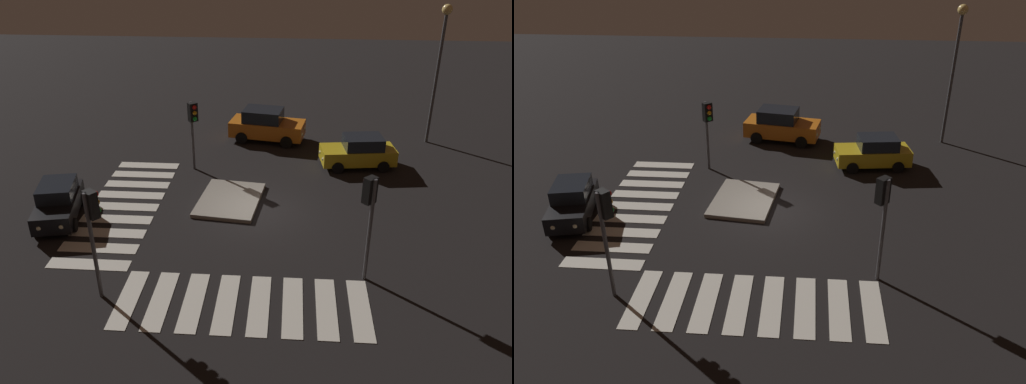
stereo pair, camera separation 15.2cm
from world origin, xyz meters
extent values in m
plane|color=black|center=(0.00, 0.00, 0.00)|extent=(80.00, 80.00, 0.00)
cube|color=gray|center=(-0.86, -1.30, 0.09)|extent=(3.99, 3.19, 0.18)
cube|color=orange|center=(-8.81, 0.06, 0.75)|extent=(2.60, 4.62, 0.89)
cube|color=black|center=(-8.86, -0.20, 1.56)|extent=(2.06, 2.50, 0.72)
cylinder|color=black|center=(-9.48, 1.55, 0.35)|extent=(0.37, 0.74, 0.70)
cylinder|color=black|center=(-7.68, 1.23, 0.35)|extent=(0.37, 0.74, 0.70)
cylinder|color=black|center=(-9.95, -1.12, 0.35)|extent=(0.37, 0.74, 0.70)
cylinder|color=black|center=(-8.14, -1.43, 0.35)|extent=(0.37, 0.74, 0.70)
sphere|color=#F2EABF|center=(-8.95, 2.25, 0.75)|extent=(0.23, 0.23, 0.23)
sphere|color=#F2EABF|center=(-7.94, 2.07, 0.75)|extent=(0.23, 0.23, 0.23)
cube|color=black|center=(1.27, -8.62, 0.65)|extent=(3.99, 2.34, 0.77)
cube|color=black|center=(1.04, -8.66, 1.34)|extent=(2.18, 1.82, 0.62)
cylinder|color=black|center=(2.24, -7.61, 0.30)|extent=(0.63, 0.34, 0.60)
cylinder|color=black|center=(2.56, -9.15, 0.30)|extent=(0.63, 0.34, 0.60)
cylinder|color=black|center=(-0.03, -8.09, 0.30)|extent=(0.63, 0.34, 0.60)
cylinder|color=black|center=(0.29, -9.63, 0.30)|extent=(0.63, 0.34, 0.60)
sphere|color=#F2EABF|center=(2.97, -7.81, 0.65)|extent=(0.20, 0.20, 0.20)
sphere|color=#F2EABF|center=(3.15, -8.67, 0.65)|extent=(0.20, 0.20, 0.20)
cube|color=gold|center=(-5.32, 5.08, 0.67)|extent=(2.14, 4.07, 0.80)
cube|color=black|center=(-5.35, 5.32, 1.39)|extent=(1.76, 2.17, 0.65)
cylinder|color=black|center=(-4.36, 3.98, 0.31)|extent=(0.30, 0.65, 0.63)
cylinder|color=black|center=(-5.99, 3.78, 0.31)|extent=(0.30, 0.65, 0.63)
cylinder|color=black|center=(-4.66, 6.38, 0.31)|extent=(0.30, 0.65, 0.63)
cylinder|color=black|center=(-6.29, 6.18, 0.31)|extent=(0.30, 0.65, 0.63)
sphere|color=#F2EABF|center=(-4.63, 3.24, 0.67)|extent=(0.21, 0.21, 0.21)
sphere|color=#F2EABF|center=(-5.54, 3.13, 0.67)|extent=(0.21, 0.21, 0.21)
cylinder|color=#47474C|center=(-4.39, -3.62, 1.85)|extent=(0.14, 0.14, 3.70)
cube|color=black|center=(-4.25, -3.51, 3.22)|extent=(0.53, 0.54, 0.96)
sphere|color=red|center=(-4.10, -3.38, 3.52)|extent=(0.22, 0.22, 0.22)
sphere|color=orange|center=(-4.10, -3.38, 3.22)|extent=(0.22, 0.22, 0.22)
sphere|color=green|center=(-4.10, -3.38, 2.92)|extent=(0.22, 0.22, 0.22)
cylinder|color=#47474C|center=(4.74, 4.35, 2.05)|extent=(0.14, 0.14, 4.09)
cube|color=black|center=(4.61, 4.23, 3.61)|extent=(0.53, 0.54, 0.96)
sphere|color=red|center=(4.46, 4.09, 3.91)|extent=(0.22, 0.22, 0.22)
sphere|color=orange|center=(4.46, 4.09, 3.61)|extent=(0.22, 0.22, 0.22)
sphere|color=green|center=(4.46, 4.09, 3.31)|extent=(0.22, 0.22, 0.22)
cylinder|color=#47474C|center=(6.41, -5.02, 2.05)|extent=(0.14, 0.14, 4.10)
cube|color=black|center=(6.27, -4.91, 3.62)|extent=(0.52, 0.54, 0.96)
sphere|color=red|center=(6.11, -4.79, 3.92)|extent=(0.22, 0.22, 0.22)
sphere|color=orange|center=(6.11, -4.79, 3.62)|extent=(0.22, 0.22, 0.22)
sphere|color=green|center=(6.11, -4.79, 3.32)|extent=(0.22, 0.22, 0.22)
cylinder|color=#47474C|center=(-9.18, 9.61, 3.71)|extent=(0.18, 0.18, 7.42)
sphere|color=#F9D172|center=(-9.18, 9.61, 7.60)|extent=(0.56, 0.56, 0.56)
cube|color=silver|center=(-4.60, -6.15, 0.01)|extent=(0.70, 3.20, 0.02)
cube|color=silver|center=(-3.45, -6.15, 0.01)|extent=(0.70, 3.20, 0.02)
cube|color=silver|center=(-2.30, -6.15, 0.01)|extent=(0.70, 3.20, 0.02)
cube|color=silver|center=(-1.15, -6.15, 0.01)|extent=(0.70, 3.20, 0.02)
cube|color=silver|center=(0.00, -6.15, 0.01)|extent=(0.70, 3.20, 0.02)
cube|color=silver|center=(1.15, -6.15, 0.01)|extent=(0.70, 3.20, 0.02)
cube|color=silver|center=(2.30, -6.15, 0.01)|extent=(0.70, 3.20, 0.02)
cube|color=silver|center=(3.45, -6.15, 0.01)|extent=(0.70, 3.20, 0.02)
cube|color=silver|center=(4.60, -6.15, 0.01)|extent=(0.70, 3.20, 0.02)
cube|color=silver|center=(6.52, -4.02, 0.01)|extent=(3.20, 0.70, 0.02)
cube|color=silver|center=(6.52, -2.87, 0.01)|extent=(3.20, 0.70, 0.02)
cube|color=silver|center=(6.52, -1.72, 0.01)|extent=(3.20, 0.70, 0.02)
cube|color=silver|center=(6.52, -0.57, 0.01)|extent=(3.20, 0.70, 0.02)
cube|color=silver|center=(6.52, 0.58, 0.01)|extent=(3.20, 0.70, 0.02)
cube|color=silver|center=(6.52, 1.73, 0.01)|extent=(3.20, 0.70, 0.02)
cube|color=silver|center=(6.52, 2.88, 0.01)|extent=(3.20, 0.70, 0.02)
cube|color=silver|center=(6.52, 4.02, 0.01)|extent=(3.20, 0.70, 0.02)
camera|label=1|loc=(20.56, 1.46, 11.72)|focal=36.44mm
camera|label=2|loc=(20.55, 1.61, 11.72)|focal=36.44mm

